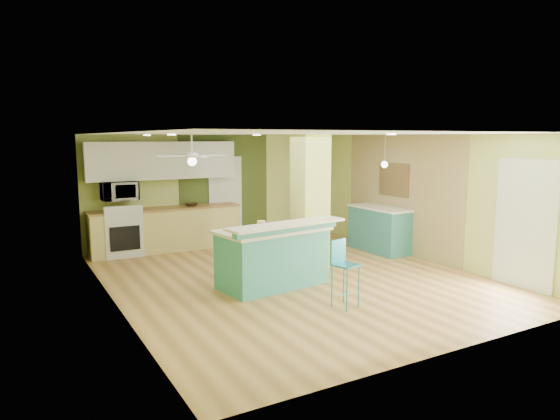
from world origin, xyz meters
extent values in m
cube|color=olive|center=(0.00, 0.00, -0.01)|extent=(6.00, 7.00, 0.01)
cube|color=white|center=(0.00, 0.00, 2.50)|extent=(6.00, 7.00, 0.01)
cube|color=#C1D170|center=(0.00, 3.50, 1.25)|extent=(6.00, 0.01, 2.50)
cube|color=#C1D170|center=(0.00, -3.50, 1.25)|extent=(6.00, 0.01, 2.50)
cube|color=#C1D170|center=(-3.00, 0.00, 1.25)|extent=(0.01, 7.00, 2.50)
cube|color=#C1D170|center=(3.00, 0.00, 1.25)|extent=(0.01, 7.00, 2.50)
cube|color=#937E54|center=(2.99, 0.60, 1.25)|extent=(0.02, 3.40, 2.50)
cube|color=#415120|center=(0.20, 3.49, 1.25)|extent=(2.20, 0.02, 2.50)
cube|color=silver|center=(0.20, 3.46, 1.00)|extent=(0.82, 0.05, 2.00)
cube|color=white|center=(2.97, -2.30, 1.05)|extent=(0.04, 1.08, 2.10)
cube|color=#D3E268|center=(0.65, 0.50, 1.25)|extent=(0.55, 0.55, 2.50)
cube|color=#D0BE6D|center=(-1.30, 3.20, 0.45)|extent=(3.20, 0.60, 0.90)
cube|color=olive|center=(-1.30, 3.20, 0.92)|extent=(3.25, 0.63, 0.04)
cube|color=silver|center=(-2.25, 3.20, 0.45)|extent=(0.76, 0.64, 0.90)
cube|color=black|center=(-2.25, 2.87, 0.42)|extent=(0.59, 0.02, 0.50)
cube|color=silver|center=(-2.25, 2.90, 0.99)|extent=(0.76, 0.06, 0.18)
cube|color=silver|center=(-1.30, 3.32, 1.95)|extent=(3.20, 0.34, 0.80)
imported|color=white|center=(-2.25, 3.20, 1.35)|extent=(0.70, 0.48, 0.39)
cylinder|color=silver|center=(-1.10, 2.00, 2.30)|extent=(0.03, 0.03, 0.40)
cylinder|color=silver|center=(-1.10, 2.00, 2.10)|extent=(0.24, 0.24, 0.10)
sphere|color=white|center=(-1.10, 2.00, 1.98)|extent=(0.18, 0.18, 0.18)
cylinder|color=silver|center=(2.65, 0.75, 2.19)|extent=(0.01, 0.01, 0.62)
sphere|color=white|center=(2.65, 0.75, 1.88)|extent=(0.14, 0.14, 0.14)
cube|color=brown|center=(2.96, 0.80, 1.55)|extent=(0.03, 0.90, 0.70)
cube|color=teal|center=(-0.54, -0.22, 0.46)|extent=(1.82, 1.09, 0.91)
cube|color=beige|center=(-0.54, -0.22, 0.94)|extent=(1.94, 1.20, 0.05)
cube|color=teal|center=(-0.48, -0.62, 1.03)|extent=(1.95, 0.40, 0.13)
cube|color=beige|center=(-0.48, -0.62, 1.09)|extent=(2.12, 0.70, 0.04)
cylinder|color=teal|center=(-0.22, -1.83, 0.31)|extent=(0.02, 0.02, 0.61)
cylinder|color=teal|center=(0.05, -1.76, 0.31)|extent=(0.02, 0.02, 0.61)
cylinder|color=teal|center=(-0.29, -1.57, 0.31)|extent=(0.02, 0.02, 0.61)
cylinder|color=teal|center=(-0.03, -1.50, 0.31)|extent=(0.02, 0.02, 0.61)
cube|color=teal|center=(-0.12, -1.66, 0.63)|extent=(0.40, 0.40, 0.03)
cube|color=teal|center=(-0.16, -1.52, 0.81)|extent=(0.32, 0.11, 0.34)
cube|color=teal|center=(2.70, 0.92, 0.46)|extent=(0.59, 1.43, 0.92)
cube|color=white|center=(2.70, 0.92, 0.94)|extent=(0.63, 1.49, 0.04)
imported|color=#342415|center=(-0.73, 3.18, 0.97)|extent=(0.34, 0.34, 0.07)
cylinder|color=gold|center=(-0.81, -0.35, 1.05)|extent=(0.14, 0.14, 0.17)
camera|label=1|loc=(-4.35, -7.27, 2.43)|focal=32.00mm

